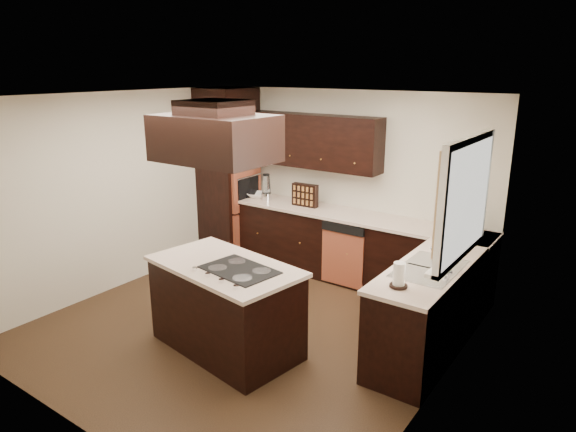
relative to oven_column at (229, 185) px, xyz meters
The scene contains 30 objects.
floor 2.68m from the oven_column, 43.85° to the right, with size 4.20×4.20×0.02m, color #4F361F.
ceiling 2.86m from the oven_column, 43.85° to the right, with size 4.20×4.20×0.02m, color white.
wall_back 1.83m from the oven_column, 12.85° to the left, with size 4.20×0.02×2.50m, color beige.
wall_front 4.21m from the oven_column, 65.05° to the right, with size 4.20×0.02×2.50m, color beige.
wall_left 1.75m from the oven_column, 101.12° to the right, with size 0.02×4.20×2.50m, color beige.
wall_right 4.25m from the oven_column, 23.70° to the right, with size 0.02×4.20×2.50m, color beige.
oven_column is the anchor object (origin of this frame).
wall_oven_face 0.36m from the oven_column, ahead, with size 0.05×0.62×0.78m, color #B05236.
base_cabinets_back 1.92m from the oven_column, ahead, with size 2.93×0.60×0.88m, color black.
base_cabinets_right 3.72m from the oven_column, 12.69° to the right, with size 0.60×2.40×0.88m, color black.
countertop_back 1.82m from the oven_column, ahead, with size 2.93×0.63×0.04m, color beige.
countertop_right 3.65m from the oven_column, 12.74° to the right, with size 0.63×2.40×0.04m, color beige.
upper_cabinets 1.56m from the oven_column, ahead, with size 2.00×0.34×0.72m, color black.
dishwasher_front 2.21m from the oven_column, ahead, with size 0.60×0.05×0.72m, color #B05236.
window_frame 4.06m from the oven_column, 16.72° to the right, with size 0.06×1.32×1.12m, color white.
window_pane 4.08m from the oven_column, 16.61° to the right, with size 0.00×1.20×1.00m, color white.
curtain_left 4.15m from the oven_column, 22.59° to the right, with size 0.02×0.34×0.90m, color beige.
curtain_right 3.91m from the oven_column, 10.99° to the right, with size 0.02×0.34×0.90m, color beige.
sink_rim 3.76m from the oven_column, 17.90° to the right, with size 0.52×0.84×0.01m, color silver.
island 2.97m from the oven_column, 49.46° to the right, with size 1.49×0.82×0.88m, color black.
island_top 2.90m from the oven_column, 49.46° to the right, with size 1.55×0.87×0.04m, color beige.
cooktop 3.08m from the oven_column, 46.71° to the right, with size 0.71×0.47×0.01m, color black.
range_hood 3.13m from the oven_column, 50.26° to the right, with size 1.05×0.72×0.42m, color black.
hood_duct 3.24m from the oven_column, 50.26° to the right, with size 0.55×0.50×0.13m, color black.
blender_base 0.69m from the oven_column, ahead, with size 0.15×0.15×0.10m, color silver.
blender_pitcher 0.69m from the oven_column, ahead, with size 0.13×0.13×0.26m, color silver.
spice_rack 1.33m from the oven_column, ahead, with size 0.38×0.09×0.31m, color black.
mixing_bowl 0.50m from the oven_column, ahead, with size 0.29×0.29×0.07m, color white.
soap_bottle 3.60m from the oven_column, ahead, with size 0.08×0.08×0.18m, color white.
paper_towel 3.91m from the oven_column, 26.27° to the right, with size 0.11×0.11×0.23m, color white.
Camera 1 is at (3.33, -3.97, 2.78)m, focal length 32.00 mm.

